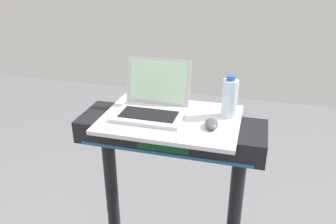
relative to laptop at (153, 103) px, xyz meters
name	(u,v)px	position (x,y,z in m)	size (l,w,h in m)	color
desk_board	(171,119)	(0.10, -0.03, -0.06)	(0.65, 0.46, 0.02)	silver
laptop	(153,103)	(0.00, 0.00, 0.00)	(0.32, 0.29, 0.24)	#B7B7BC
computer_mouse	(212,124)	(0.30, -0.08, -0.03)	(0.06, 0.10, 0.03)	#4C4C51
water_bottle	(230,98)	(0.36, 0.06, 0.04)	(0.07, 0.07, 0.20)	silver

